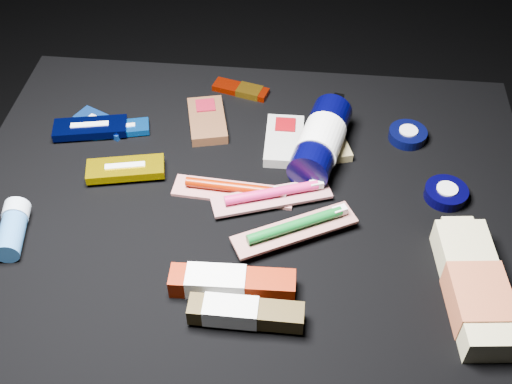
# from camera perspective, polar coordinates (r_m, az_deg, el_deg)

# --- Properties ---
(ground) EXTENTS (3.00, 3.00, 0.00)m
(ground) POSITION_cam_1_polar(r_m,az_deg,el_deg) (1.41, -0.66, -12.20)
(ground) COLOR black
(ground) RESTS_ON ground
(cloth_table) EXTENTS (0.98, 0.78, 0.40)m
(cloth_table) POSITION_cam_1_polar(r_m,az_deg,el_deg) (1.24, -0.74, -7.34)
(cloth_table) COLOR black
(cloth_table) RESTS_ON ground
(luna_bar_0) EXTENTS (0.12, 0.09, 0.01)m
(luna_bar_0) POSITION_cam_1_polar(r_m,az_deg,el_deg) (1.26, -13.53, 5.98)
(luna_bar_0) COLOR #1549B1
(luna_bar_0) RESTS_ON cloth_table
(luna_bar_1) EXTENTS (0.11, 0.06, 0.01)m
(luna_bar_1) POSITION_cam_1_polar(r_m,az_deg,el_deg) (1.24, -11.91, 5.54)
(luna_bar_1) COLOR #0948A4
(luna_bar_1) RESTS_ON cloth_table
(luna_bar_2) EXTENTS (0.14, 0.08, 0.02)m
(luna_bar_2) POSITION_cam_1_polar(r_m,az_deg,el_deg) (1.25, -14.50, 5.53)
(luna_bar_2) COLOR black
(luna_bar_2) RESTS_ON cloth_table
(luna_bar_3) EXTENTS (0.14, 0.08, 0.02)m
(luna_bar_3) POSITION_cam_1_polar(r_m,az_deg,el_deg) (1.15, -11.52, 2.03)
(luna_bar_3) COLOR #B69700
(luna_bar_3) RESTS_ON cloth_table
(clif_bar_0) EXTENTS (0.09, 0.14, 0.02)m
(clif_bar_0) POSITION_cam_1_polar(r_m,az_deg,el_deg) (1.24, -4.38, 6.52)
(clif_bar_0) COLOR #522F1B
(clif_bar_0) RESTS_ON cloth_table
(clif_bar_1) EXTENTS (0.07, 0.13, 0.02)m
(clif_bar_1) POSITION_cam_1_polar(r_m,az_deg,el_deg) (1.19, 2.54, 4.74)
(clif_bar_1) COLOR #A0A19A
(clif_bar_1) RESTS_ON cloth_table
(clif_bar_2) EXTENTS (0.08, 0.11, 0.02)m
(clif_bar_2) POSITION_cam_1_polar(r_m,az_deg,el_deg) (1.20, 6.56, 4.57)
(clif_bar_2) COLOR #8D7D4F
(clif_bar_2) RESTS_ON cloth_table
(power_bar) EXTENTS (0.12, 0.06, 0.01)m
(power_bar) POSITION_cam_1_polar(r_m,az_deg,el_deg) (1.31, -1.11, 9.04)
(power_bar) COLOR #891503
(power_bar) RESTS_ON cloth_table
(lotion_bottle) EXTENTS (0.11, 0.24, 0.08)m
(lotion_bottle) POSITION_cam_1_polar(r_m,az_deg,el_deg) (1.15, 5.80, 4.59)
(lotion_bottle) COLOR black
(lotion_bottle) RESTS_ON cloth_table
(cream_tin_upper) EXTENTS (0.07, 0.07, 0.02)m
(cream_tin_upper) POSITION_cam_1_polar(r_m,az_deg,el_deg) (1.23, 13.33, 4.97)
(cream_tin_upper) COLOR black
(cream_tin_upper) RESTS_ON cloth_table
(cream_tin_lower) EXTENTS (0.07, 0.07, 0.02)m
(cream_tin_lower) POSITION_cam_1_polar(r_m,az_deg,el_deg) (1.14, 16.53, -0.10)
(cream_tin_lower) COLOR black
(cream_tin_lower) RESTS_ON cloth_table
(bodywash_bottle) EXTENTS (0.10, 0.24, 0.05)m
(bodywash_bottle) POSITION_cam_1_polar(r_m,az_deg,el_deg) (1.00, 18.89, -8.16)
(bodywash_bottle) COLOR beige
(bodywash_bottle) RESTS_ON cloth_table
(deodorant_stick) EXTENTS (0.06, 0.11, 0.04)m
(deodorant_stick) POSITION_cam_1_polar(r_m,az_deg,el_deg) (1.09, -20.81, -3.05)
(deodorant_stick) COLOR #2F66A4
(deodorant_stick) RESTS_ON cloth_table
(toothbrush_pack_0) EXTENTS (0.21, 0.06, 0.02)m
(toothbrush_pack_0) POSITION_cam_1_polar(r_m,az_deg,el_deg) (1.10, -1.89, 0.19)
(toothbrush_pack_0) COLOR beige
(toothbrush_pack_0) RESTS_ON cloth_table
(toothbrush_pack_1) EXTENTS (0.21, 0.11, 0.02)m
(toothbrush_pack_1) POSITION_cam_1_polar(r_m,az_deg,el_deg) (1.08, 1.54, -0.27)
(toothbrush_pack_1) COLOR beige
(toothbrush_pack_1) RESTS_ON cloth_table
(toothbrush_pack_2) EXTENTS (0.20, 0.14, 0.02)m
(toothbrush_pack_2) POSITION_cam_1_polar(r_m,az_deg,el_deg) (1.02, 3.62, -3.14)
(toothbrush_pack_2) COLOR #AAA29F
(toothbrush_pack_2) RESTS_ON cloth_table
(toothpaste_carton_red) EXTENTS (0.19, 0.05, 0.04)m
(toothpaste_carton_red) POSITION_cam_1_polar(r_m,az_deg,el_deg) (0.96, -2.63, -8.06)
(toothpaste_carton_red) COLOR #7B1601
(toothpaste_carton_red) RESTS_ON cloth_table
(toothpaste_carton_green) EXTENTS (0.16, 0.04, 0.03)m
(toothpaste_carton_green) POSITION_cam_1_polar(r_m,az_deg,el_deg) (0.93, -1.38, -10.66)
(toothpaste_carton_green) COLOR #372A10
(toothpaste_carton_green) RESTS_ON cloth_table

